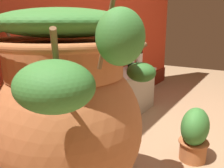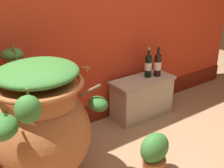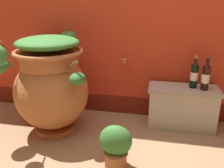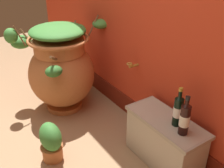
{
  "view_description": "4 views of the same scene",
  "coord_description": "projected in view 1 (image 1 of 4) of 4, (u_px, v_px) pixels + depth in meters",
  "views": [
    {
      "loc": [
        -1.33,
        -0.13,
        0.87
      ],
      "look_at": [
        0.03,
        0.71,
        0.46
      ],
      "focal_mm": 38.27,
      "sensor_mm": 36.0,
      "label": 1
    },
    {
      "loc": [
        -1.19,
        -1.13,
        1.54
      ],
      "look_at": [
        0.12,
        0.7,
        0.57
      ],
      "focal_mm": 46.36,
      "sensor_mm": 36.0,
      "label": 2
    },
    {
      "loc": [
        0.41,
        -1.34,
        1.21
      ],
      "look_at": [
        -0.01,
        0.71,
        0.48
      ],
      "focal_mm": 37.87,
      "sensor_mm": 36.0,
      "label": 3
    },
    {
      "loc": [
        1.84,
        -0.37,
        1.64
      ],
      "look_at": [
        0.16,
        0.74,
        0.56
      ],
      "focal_mm": 42.91,
      "sensor_mm": 36.0,
      "label": 4
    }
  ],
  "objects": [
    {
      "name": "wine_bottle_left",
      "position": [
        131.0,
        56.0,
        2.33
      ],
      "size": [
        0.07,
        0.07,
        0.31
      ],
      "color": "black",
      "rests_on": "stone_ledge"
    },
    {
      "name": "stone_ledge",
      "position": [
        128.0,
        91.0,
        2.33
      ],
      "size": [
        0.68,
        0.3,
        0.42
      ],
      "color": "#B2A893",
      "rests_on": "ground_plane"
    },
    {
      "name": "terracotta_urn",
      "position": [
        66.0,
        109.0,
        1.08
      ],
      "size": [
        0.84,
        1.06,
        0.97
      ],
      "color": "#B26638",
      "rests_on": "ground_plane"
    },
    {
      "name": "wine_bottle_middle",
      "position": [
        139.0,
        55.0,
        2.39
      ],
      "size": [
        0.07,
        0.07,
        0.31
      ],
      "color": "black",
      "rests_on": "stone_ledge"
    },
    {
      "name": "potted_shrub",
      "position": [
        194.0,
        134.0,
        1.52
      ],
      "size": [
        0.25,
        0.19,
        0.35
      ],
      "color": "#B26638",
      "rests_on": "ground_plane"
    }
  ]
}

